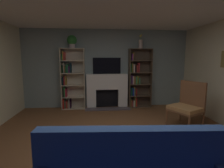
% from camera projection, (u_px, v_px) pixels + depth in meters
% --- Properties ---
extents(ground_plane, '(7.28, 7.28, 0.00)m').
position_uv_depth(ground_plane, '(119.00, 153.00, 3.01)').
color(ground_plane, brown).
extents(wall_back_accent, '(5.47, 0.06, 2.53)m').
position_uv_depth(wall_back_accent, '(107.00, 69.00, 5.85)').
color(wall_back_accent, gray).
rests_on(wall_back_accent, ground_plane).
extents(fireplace, '(1.42, 0.54, 1.10)m').
position_uv_depth(fireplace, '(107.00, 90.00, 5.79)').
color(fireplace, white).
rests_on(fireplace, ground_plane).
extents(tv, '(0.90, 0.06, 0.53)m').
position_uv_depth(tv, '(107.00, 66.00, 5.77)').
color(tv, black).
rests_on(tv, fireplace).
extents(bookshelf_left, '(0.73, 0.33, 1.92)m').
position_uv_depth(bookshelf_left, '(71.00, 80.00, 5.64)').
color(bookshelf_left, beige).
rests_on(bookshelf_left, ground_plane).
extents(bookshelf_right, '(0.73, 0.32, 1.92)m').
position_uv_depth(bookshelf_right, '(137.00, 79.00, 5.85)').
color(bookshelf_right, brown).
rests_on(bookshelf_right, ground_plane).
extents(potted_plant, '(0.30, 0.30, 0.40)m').
position_uv_depth(potted_plant, '(72.00, 41.00, 5.44)').
color(potted_plant, beige).
rests_on(potted_plant, bookshelf_left).
extents(vase_with_flowers, '(0.13, 0.13, 0.45)m').
position_uv_depth(vase_with_flowers, '(141.00, 43.00, 5.65)').
color(vase_with_flowers, beige).
rests_on(vase_with_flowers, bookshelf_right).
extents(armchair, '(0.80, 0.84, 1.07)m').
position_uv_depth(armchair, '(188.00, 104.00, 4.17)').
color(armchair, brown).
rests_on(armchair, ground_plane).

